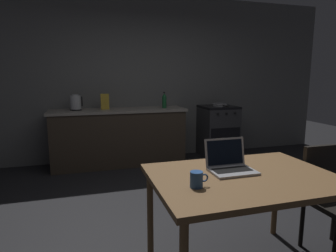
{
  "coord_description": "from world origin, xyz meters",
  "views": [
    {
      "loc": [
        -1.04,
        -2.45,
        1.44
      ],
      "look_at": [
        -0.08,
        0.8,
        0.85
      ],
      "focal_mm": 30.87,
      "sensor_mm": 36.0,
      "label": 1
    }
  ],
  "objects_px": {
    "bottle": "(164,100)",
    "coffee_mug": "(197,179)",
    "chair": "(330,193)",
    "electric_kettle": "(76,103)",
    "frying_pan": "(220,105)",
    "laptop": "(230,165)",
    "cereal_box": "(105,102)",
    "stove_oven": "(218,131)",
    "dining_table": "(243,185)"
  },
  "relations": [
    {
      "from": "chair",
      "to": "electric_kettle",
      "type": "height_order",
      "value": "electric_kettle"
    },
    {
      "from": "stove_oven",
      "to": "electric_kettle",
      "type": "height_order",
      "value": "electric_kettle"
    },
    {
      "from": "frying_pan",
      "to": "coffee_mug",
      "type": "xyz_separation_m",
      "value": [
        -1.68,
        -3.05,
        -0.13
      ]
    },
    {
      "from": "electric_kettle",
      "to": "bottle",
      "type": "xyz_separation_m",
      "value": [
        1.41,
        -0.05,
        0.01
      ]
    },
    {
      "from": "coffee_mug",
      "to": "cereal_box",
      "type": "bearing_deg",
      "value": 95.88
    },
    {
      "from": "cereal_box",
      "to": "frying_pan",
      "type": "bearing_deg",
      "value": -1.36
    },
    {
      "from": "chair",
      "to": "stove_oven",
      "type": "bearing_deg",
      "value": 65.26
    },
    {
      "from": "dining_table",
      "to": "coffee_mug",
      "type": "relative_size",
      "value": 10.74
    },
    {
      "from": "stove_oven",
      "to": "chair",
      "type": "bearing_deg",
      "value": -98.13
    },
    {
      "from": "frying_pan",
      "to": "chair",
      "type": "bearing_deg",
      "value": -98.52
    },
    {
      "from": "coffee_mug",
      "to": "cereal_box",
      "type": "relative_size",
      "value": 0.48
    },
    {
      "from": "stove_oven",
      "to": "frying_pan",
      "type": "distance_m",
      "value": 0.48
    },
    {
      "from": "laptop",
      "to": "coffee_mug",
      "type": "xyz_separation_m",
      "value": [
        -0.35,
        -0.22,
        0.01
      ]
    },
    {
      "from": "chair",
      "to": "coffee_mug",
      "type": "distance_m",
      "value": 1.3
    },
    {
      "from": "stove_oven",
      "to": "frying_pan",
      "type": "height_order",
      "value": "frying_pan"
    },
    {
      "from": "laptop",
      "to": "electric_kettle",
      "type": "bearing_deg",
      "value": 111.15
    },
    {
      "from": "electric_kettle",
      "to": "frying_pan",
      "type": "xyz_separation_m",
      "value": [
        2.45,
        -0.03,
        -0.09
      ]
    },
    {
      "from": "bottle",
      "to": "coffee_mug",
      "type": "relative_size",
      "value": 2.22
    },
    {
      "from": "laptop",
      "to": "cereal_box",
      "type": "xyz_separation_m",
      "value": [
        -0.67,
        2.88,
        0.24
      ]
    },
    {
      "from": "chair",
      "to": "bottle",
      "type": "relative_size",
      "value": 3.29
    },
    {
      "from": "laptop",
      "to": "bottle",
      "type": "xyz_separation_m",
      "value": [
        0.29,
        2.81,
        0.24
      ]
    },
    {
      "from": "dining_table",
      "to": "cereal_box",
      "type": "height_order",
      "value": "cereal_box"
    },
    {
      "from": "electric_kettle",
      "to": "frying_pan",
      "type": "relative_size",
      "value": 0.56
    },
    {
      "from": "frying_pan",
      "to": "dining_table",
      "type": "bearing_deg",
      "value": -113.53
    },
    {
      "from": "cereal_box",
      "to": "coffee_mug",
      "type": "bearing_deg",
      "value": -84.12
    },
    {
      "from": "stove_oven",
      "to": "cereal_box",
      "type": "distance_m",
      "value": 2.07
    },
    {
      "from": "chair",
      "to": "electric_kettle",
      "type": "distance_m",
      "value": 3.58
    },
    {
      "from": "dining_table",
      "to": "chair",
      "type": "distance_m",
      "value": 0.87
    },
    {
      "from": "chair",
      "to": "laptop",
      "type": "relative_size",
      "value": 2.74
    },
    {
      "from": "stove_oven",
      "to": "cereal_box",
      "type": "xyz_separation_m",
      "value": [
        -1.99,
        0.02,
        0.58
      ]
    },
    {
      "from": "electric_kettle",
      "to": "cereal_box",
      "type": "relative_size",
      "value": 1.0
    },
    {
      "from": "dining_table",
      "to": "bottle",
      "type": "bearing_deg",
      "value": 85.21
    },
    {
      "from": "stove_oven",
      "to": "laptop",
      "type": "height_order",
      "value": "laptop"
    },
    {
      "from": "electric_kettle",
      "to": "frying_pan",
      "type": "height_order",
      "value": "electric_kettle"
    },
    {
      "from": "frying_pan",
      "to": "cereal_box",
      "type": "height_order",
      "value": "cereal_box"
    },
    {
      "from": "chair",
      "to": "electric_kettle",
      "type": "xyz_separation_m",
      "value": [
        -2.02,
        2.91,
        0.53
      ]
    },
    {
      "from": "stove_oven",
      "to": "cereal_box",
      "type": "bearing_deg",
      "value": 179.35
    },
    {
      "from": "electric_kettle",
      "to": "chair",
      "type": "bearing_deg",
      "value": -55.26
    },
    {
      "from": "electric_kettle",
      "to": "stove_oven",
      "type": "bearing_deg",
      "value": -0.06
    },
    {
      "from": "stove_oven",
      "to": "laptop",
      "type": "relative_size",
      "value": 2.86
    },
    {
      "from": "stove_oven",
      "to": "dining_table",
      "type": "distance_m",
      "value": 3.23
    },
    {
      "from": "dining_table",
      "to": "laptop",
      "type": "distance_m",
      "value": 0.17
    },
    {
      "from": "laptop",
      "to": "electric_kettle",
      "type": "height_order",
      "value": "electric_kettle"
    },
    {
      "from": "electric_kettle",
      "to": "coffee_mug",
      "type": "relative_size",
      "value": 2.06
    },
    {
      "from": "coffee_mug",
      "to": "dining_table",
      "type": "bearing_deg",
      "value": 15.51
    },
    {
      "from": "dining_table",
      "to": "coffee_mug",
      "type": "xyz_separation_m",
      "value": [
        -0.4,
        -0.11,
        0.12
      ]
    },
    {
      "from": "coffee_mug",
      "to": "laptop",
      "type": "bearing_deg",
      "value": 32.2
    },
    {
      "from": "frying_pan",
      "to": "cereal_box",
      "type": "bearing_deg",
      "value": 178.64
    },
    {
      "from": "laptop",
      "to": "coffee_mug",
      "type": "distance_m",
      "value": 0.42
    },
    {
      "from": "coffee_mug",
      "to": "chair",
      "type": "bearing_deg",
      "value": 7.95
    }
  ]
}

